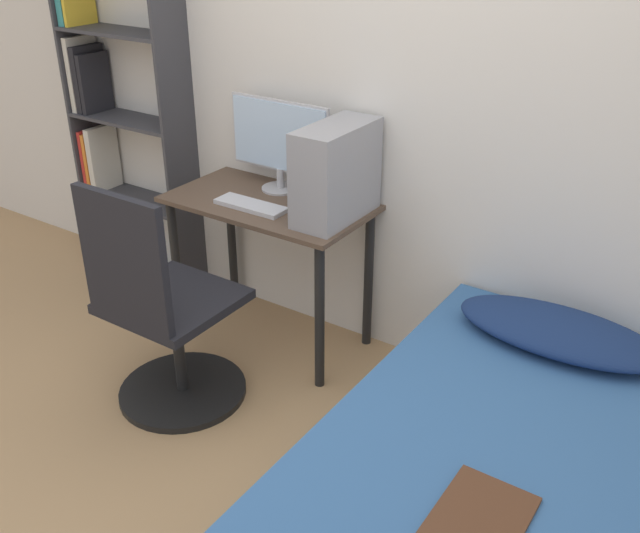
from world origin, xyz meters
name	(u,v)px	position (x,y,z in m)	size (l,w,h in m)	color
ground_plane	(170,526)	(0.00, 0.00, 0.00)	(14.00, 14.00, 0.00)	tan
wall_back	(389,89)	(0.00, 1.47, 1.25)	(8.00, 0.05, 2.50)	silver
desk	(269,228)	(-0.45, 1.19, 0.60)	(0.95, 0.52, 0.73)	brown
bookshelf	(114,128)	(-1.62, 1.33, 0.85)	(0.74, 0.24, 1.84)	#38383D
office_chair	(164,324)	(-0.50, 0.52, 0.39)	(0.56, 0.56, 1.03)	black
bed	(483,496)	(0.93, 0.53, 0.23)	(1.03, 1.85, 0.46)	#4C3D2D
pillow	(559,331)	(0.93, 1.19, 0.51)	(0.78, 0.36, 0.11)	navy
magazine	(480,518)	(1.02, 0.21, 0.46)	(0.24, 0.32, 0.01)	#56331E
monitor	(279,141)	(-0.49, 1.35, 0.97)	(0.54, 0.18, 0.43)	#B7B7BC
keyboard	(251,205)	(-0.47, 1.09, 0.74)	(0.35, 0.12, 0.02)	silver
pc_tower	(336,172)	(-0.09, 1.21, 0.94)	(0.20, 0.44, 0.41)	#99999E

